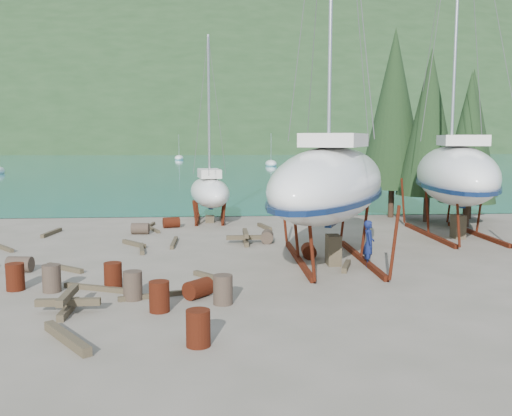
{
  "coord_description": "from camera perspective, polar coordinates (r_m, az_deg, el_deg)",
  "views": [
    {
      "loc": [
        0.1,
        -20.45,
        4.9
      ],
      "look_at": [
        1.79,
        3.0,
        2.01
      ],
      "focal_mm": 40.0,
      "sensor_mm": 36.0,
      "label": 1
    }
  ],
  "objects": [
    {
      "name": "drum_4",
      "position": [
        31.64,
        -8.46,
        -1.44
      ],
      "size": [
        1.01,
        0.81,
        0.58
      ],
      "primitive_type": "cylinder",
      "rotation": [
        1.57,
        0.0,
        1.86
      ],
      "color": "#5F2110",
      "rests_on": "ground"
    },
    {
      "name": "drum_16",
      "position": [
        19.49,
        -19.76,
        -6.63
      ],
      "size": [
        0.58,
        0.58,
        0.88
      ],
      "primitive_type": "cylinder",
      "color": "#2D2823",
      "rests_on": "ground"
    },
    {
      "name": "timber_pile_aft",
      "position": [
        26.56,
        -1.05,
        -2.96
      ],
      "size": [
        1.8,
        1.8,
        0.6
      ],
      "color": "brown",
      "rests_on": "ground"
    },
    {
      "name": "large_sailboat_near",
      "position": [
        22.61,
        7.53,
        2.54
      ],
      "size": [
        8.2,
        12.9,
        19.63
      ],
      "rotation": [
        0.0,
        0.0,
        -0.4
      ],
      "color": "white",
      "rests_on": "ground"
    },
    {
      "name": "drum_7",
      "position": [
        13.81,
        -5.8,
        -11.86
      ],
      "size": [
        0.58,
        0.58,
        0.88
      ],
      "primitive_type": "cylinder",
      "color": "#5F2110",
      "rests_on": "ground"
    },
    {
      "name": "ground",
      "position": [
        21.02,
        -4.31,
        -6.48
      ],
      "size": [
        600.0,
        600.0,
        0.0
      ],
      "primitive_type": "plane",
      "color": "#666151",
      "rests_on": "ground"
    },
    {
      "name": "far_house_left",
      "position": [
        218.87,
        -20.18,
        6.06
      ],
      "size": [
        6.6,
        5.6,
        5.6
      ],
      "color": "beige",
      "rests_on": "ground"
    },
    {
      "name": "timber_17",
      "position": [
        27.72,
        -24.03,
        -3.61
      ],
      "size": [
        1.56,
        1.82,
        0.16
      ],
      "primitive_type": "cube",
      "rotation": [
        0.0,
        0.0,
        0.7
      ],
      "color": "brown",
      "rests_on": "ground"
    },
    {
      "name": "moored_boat_mid",
      "position": [
        101.03,
        1.51,
        4.44
      ],
      "size": [
        2.0,
        5.0,
        6.05
      ],
      "color": "white",
      "rests_on": "ground"
    },
    {
      "name": "timber_3",
      "position": [
        18.08,
        -9.56,
        -8.56
      ],
      "size": [
        2.49,
        0.97,
        0.15
      ],
      "primitive_type": "cube",
      "rotation": [
        0.0,
        0.0,
        1.9
      ],
      "color": "brown",
      "rests_on": "ground"
    },
    {
      "name": "drum_3",
      "position": [
        16.54,
        -9.65,
        -8.72
      ],
      "size": [
        0.58,
        0.58,
        0.88
      ],
      "primitive_type": "cylinder",
      "color": "#5F2110",
      "rests_on": "ground"
    },
    {
      "name": "timber_7",
      "position": [
        20.12,
        -4.65,
        -6.84
      ],
      "size": [
        1.19,
        1.35,
        0.17
      ],
      "primitive_type": "cube",
      "rotation": [
        0.0,
        0.0,
        0.71
      ],
      "color": "brown",
      "rests_on": "ground"
    },
    {
      "name": "large_sailboat_far",
      "position": [
        29.97,
        19.31,
        3.26
      ],
      "size": [
        6.59,
        12.68,
        19.26
      ],
      "rotation": [
        0.0,
        0.0,
        -0.26
      ],
      "color": "white",
      "rests_on": "ground"
    },
    {
      "name": "drum_10",
      "position": [
        20.11,
        -22.94,
        -6.36
      ],
      "size": [
        0.58,
        0.58,
        0.88
      ],
      "primitive_type": "cylinder",
      "color": "#5F2110",
      "rests_on": "ground"
    },
    {
      "name": "small_sailboat_shore",
      "position": [
        33.64,
        -4.66,
        1.68
      ],
      "size": [
        3.06,
        6.99,
        10.82
      ],
      "rotation": [
        0.0,
        0.0,
        0.14
      ],
      "color": "white",
      "rests_on": "ground"
    },
    {
      "name": "worker",
      "position": [
        22.26,
        11.21,
        -3.5
      ],
      "size": [
        0.52,
        0.71,
        1.78
      ],
      "primitive_type": "imported",
      "rotation": [
        0.0,
        0.0,
        1.41
      ],
      "color": "#111B4C",
      "rests_on": "ground"
    },
    {
      "name": "moored_boat_far",
      "position": [
        130.77,
        -7.7,
        4.97
      ],
      "size": [
        2.0,
        5.0,
        6.05
      ],
      "color": "white",
      "rests_on": "ground"
    },
    {
      "name": "timber_pile_fore",
      "position": [
        17.12,
        -18.28,
        -8.93
      ],
      "size": [
        1.8,
        1.8,
        0.6
      ],
      "color": "brown",
      "rests_on": "ground"
    },
    {
      "name": "drum_11",
      "position": [
        26.84,
        1.13,
        -2.88
      ],
      "size": [
        0.68,
        0.94,
        0.58
      ],
      "primitive_type": "cylinder",
      "rotation": [
        1.57,
        0.0,
        3.02
      ],
      "color": "#2D2823",
      "rests_on": "ground"
    },
    {
      "name": "drum_13",
      "position": [
        19.23,
        -14.11,
        -6.61
      ],
      "size": [
        0.58,
        0.58,
        0.88
      ],
      "primitive_type": "cylinder",
      "color": "#5F2110",
      "rests_on": "ground"
    },
    {
      "name": "timber_4",
      "position": [
        25.48,
        -11.36,
        -4.01
      ],
      "size": [
        0.48,
        2.04,
        0.17
      ],
      "primitive_type": "cube",
      "rotation": [
        0.0,
        0.0,
        0.15
      ],
      "color": "brown",
      "rests_on": "ground"
    },
    {
      "name": "timber_8",
      "position": [
        26.7,
        -12.11,
        -3.51
      ],
      "size": [
        1.26,
        1.49,
        0.19
      ],
      "primitive_type": "cube",
      "rotation": [
        0.0,
        0.0,
        0.68
      ],
      "color": "brown",
      "rests_on": "ground"
    },
    {
      "name": "cypress_far_right",
      "position": [
        36.82,
        20.76,
        7.04
      ],
      "size": [
        3.24,
        3.24,
        9.0
      ],
      "color": "black",
      "rests_on": "ground"
    },
    {
      "name": "timber_2",
      "position": [
        30.93,
        -19.77,
        -2.35
      ],
      "size": [
        0.5,
        2.21,
        0.19
      ],
      "primitive_type": "cube",
      "rotation": [
        0.0,
        0.0,
        3.0
      ],
      "color": "brown",
      "rests_on": "ground"
    },
    {
      "name": "far_house_right",
      "position": [
        212.57,
        3.99,
        6.46
      ],
      "size": [
        6.6,
        5.6,
        5.6
      ],
      "color": "beige",
      "rests_on": "ground"
    },
    {
      "name": "timber_10",
      "position": [
        26.75,
        -8.2,
        -3.44
      ],
      "size": [
        0.19,
        2.57,
        0.16
      ],
      "primitive_type": "cube",
      "rotation": [
        0.0,
        0.0,
        3.13
      ],
      "color": "brown",
      "rests_on": "ground"
    },
    {
      "name": "timber_5",
      "position": [
        19.2,
        -15.28,
        -7.77
      ],
      "size": [
        2.57,
        1.23,
        0.16
      ],
      "primitive_type": "cube",
      "rotation": [
        0.0,
        0.0,
        1.16
      ],
      "color": "brown",
      "rests_on": "ground"
    },
    {
      "name": "timber_16",
      "position": [
        14.79,
        -18.4,
        -12.23
      ],
      "size": [
        1.61,
        2.15,
        0.23
      ],
      "primitive_type": "cube",
      "rotation": [
        0.0,
        0.0,
        0.61
      ],
      "color": "brown",
      "rests_on": "ground"
    },
    {
      "name": "cypress_back_left",
      "position": [
        36.17,
        13.62,
        9.61
      ],
      "size": [
        4.14,
        4.14,
        11.5
      ],
      "color": "black",
      "rests_on": "ground"
    },
    {
      "name": "drum_17",
      "position": [
        17.05,
        -3.33,
        -8.15
      ],
      "size": [
        0.58,
        0.58,
        0.88
      ],
      "primitive_type": "cylinder",
      "color": "#2D2823",
      "rests_on": "ground"
    },
    {
      "name": "timber_0",
      "position": [
        31.26,
        -10.45,
        -1.99
      ],
      "size": [
        1.23,
        2.77,
        0.14
      ],
      "primitive_type": "cube",
      "rotation": [
        0.0,
        0.0,
        0.38
      ],
      "color": "brown",
      "rests_on": "ground"
    },
    {
      "name": "timber_1",
      "position": [
        21.85,
        9.01,
        -5.77
      ],
      "size": [
        0.7,
        1.6,
        0.19
      ],
      "primitive_type": "cube",
      "rotation": [
        0.0,
        0.0,
        2.82
      ],
      "color": "brown",
      "rests_on": "ground"
    },
    {
      "name": "drum_12",
      "position": [
        17.82,
        -5.79,
        -8.01
      ],
      "size": [
        1.02,
        1.04,
        0.58
      ],
      "primitive_type": "cylinder",
      "rotation": [
        1.57,
        0.0,
        2.42
      ],
      "color": "#5F2110",
      "rests_on": "ground"
    },
    {
      "name": "bay_water",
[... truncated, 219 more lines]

